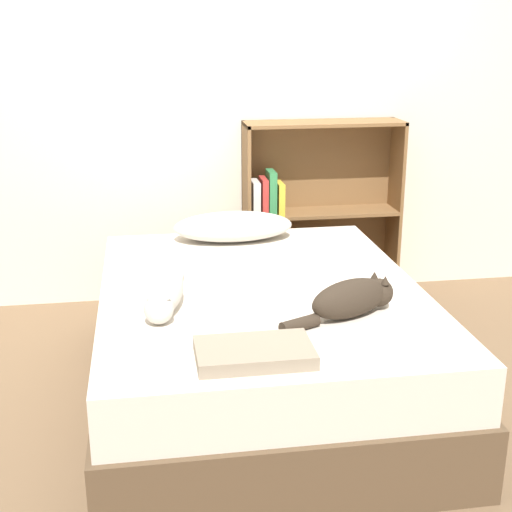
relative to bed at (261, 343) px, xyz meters
name	(u,v)px	position (x,y,z in m)	size (l,w,h in m)	color
ground_plane	(261,394)	(0.00, 0.00, -0.27)	(8.00, 8.00, 0.00)	brown
wall_back	(223,95)	(0.00, 1.36, 0.98)	(8.00, 0.06, 2.50)	silver
bed	(261,343)	(0.00, 0.00, 0.00)	(1.45, 1.86, 0.54)	brown
pillow	(233,226)	(-0.03, 0.74, 0.35)	(0.64, 0.32, 0.15)	beige
cat_light	(165,294)	(-0.43, -0.20, 0.34)	(0.21, 0.56, 0.15)	beige
cat_dark	(353,298)	(0.31, -0.38, 0.35)	(0.51, 0.30, 0.15)	#33281E
bookshelf	(314,208)	(0.54, 1.23, 0.30)	(0.95, 0.26, 1.10)	brown
blanket_fold	(254,353)	(-0.14, -0.70, 0.30)	(0.41, 0.25, 0.05)	gray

